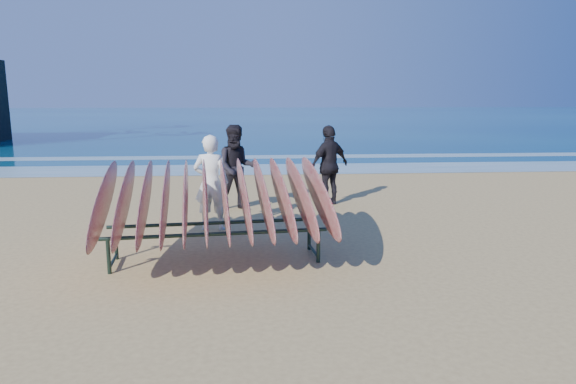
{
  "coord_description": "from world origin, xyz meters",
  "views": [
    {
      "loc": [
        -0.58,
        -7.02,
        2.42
      ],
      "look_at": [
        0.0,
        0.8,
        0.95
      ],
      "focal_mm": 32.0,
      "sensor_mm": 36.0,
      "label": 1
    }
  ],
  "objects_px": {
    "person_dark_b": "(329,165)",
    "person_white": "(211,183)",
    "surfboard_rack": "(215,198)",
    "person_dark_a": "(237,168)"
  },
  "relations": [
    {
      "from": "surfboard_rack",
      "to": "person_dark_a",
      "type": "height_order",
      "value": "person_dark_a"
    },
    {
      "from": "person_white",
      "to": "person_dark_a",
      "type": "height_order",
      "value": "person_dark_a"
    },
    {
      "from": "person_dark_a",
      "to": "surfboard_rack",
      "type": "bearing_deg",
      "value": -102.26
    },
    {
      "from": "person_dark_b",
      "to": "surfboard_rack",
      "type": "bearing_deg",
      "value": 25.53
    },
    {
      "from": "person_dark_b",
      "to": "person_white",
      "type": "bearing_deg",
      "value": 5.11
    },
    {
      "from": "person_dark_b",
      "to": "person_dark_a",
      "type": "bearing_deg",
      "value": -22.19
    },
    {
      "from": "surfboard_rack",
      "to": "person_dark_a",
      "type": "bearing_deg",
      "value": 80.61
    },
    {
      "from": "person_dark_a",
      "to": "person_dark_b",
      "type": "xyz_separation_m",
      "value": [
        2.04,
        0.42,
        -0.02
      ]
    },
    {
      "from": "surfboard_rack",
      "to": "person_white",
      "type": "relative_size",
      "value": 1.96
    },
    {
      "from": "person_dark_a",
      "to": "person_white",
      "type": "bearing_deg",
      "value": -113.56
    }
  ]
}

